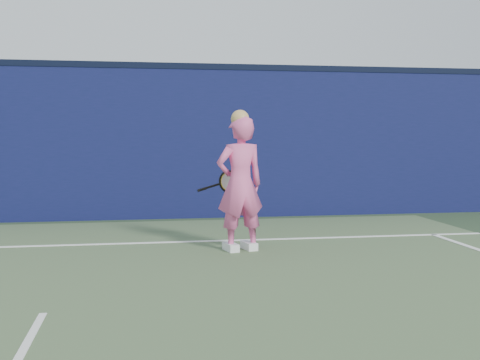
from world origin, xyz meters
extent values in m
cube|color=#0D143C|center=(0.00, 6.50, 1.25)|extent=(24.00, 0.40, 2.50)
cube|color=black|center=(0.00, 6.50, 2.55)|extent=(24.00, 0.42, 0.10)
imported|color=#EC5B9C|center=(1.94, 3.33, 0.81)|extent=(0.66, 0.51, 1.62)
sphere|color=tan|center=(1.94, 3.33, 1.59)|extent=(0.22, 0.22, 0.22)
cube|color=white|center=(2.06, 3.36, 0.05)|extent=(0.18, 0.30, 0.10)
cube|color=white|center=(1.83, 3.31, 0.05)|extent=(0.18, 0.30, 0.10)
torus|color=black|center=(1.87, 3.74, 0.81)|extent=(0.29, 0.15, 0.29)
torus|color=yellow|center=(1.87, 3.74, 0.81)|extent=(0.24, 0.11, 0.24)
cylinder|color=beige|center=(1.87, 3.74, 0.81)|extent=(0.23, 0.10, 0.24)
cylinder|color=black|center=(1.65, 3.74, 0.76)|extent=(0.27, 0.07, 0.10)
cylinder|color=black|center=(1.52, 3.74, 0.72)|extent=(0.12, 0.06, 0.06)
cube|color=white|center=(0.00, 4.00, 0.01)|extent=(11.00, 0.08, 0.01)
camera|label=1|loc=(0.76, -3.77, 1.39)|focal=45.00mm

